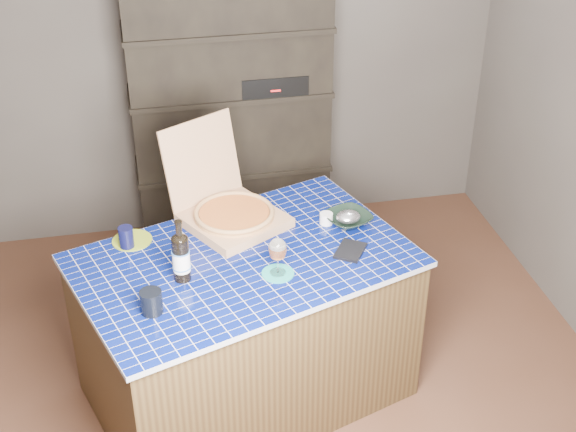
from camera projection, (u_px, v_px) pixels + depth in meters
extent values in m
plane|color=#503122|center=(278.00, 390.00, 4.17)|extent=(3.50, 3.50, 0.00)
plane|color=#4E4944|center=(223.00, 46.00, 4.97)|extent=(3.50, 0.00, 3.50)
cube|color=black|center=(230.00, 113.00, 4.97)|extent=(1.20, 0.40, 1.80)
cube|color=black|center=(271.00, 78.00, 4.86)|extent=(0.40, 0.32, 0.12)
cube|color=#4C381E|center=(246.00, 330.00, 3.95)|extent=(1.71, 1.36, 0.81)
cube|color=#051052|center=(243.00, 261.00, 3.74)|extent=(1.75, 1.41, 0.03)
cube|color=#AB7558|center=(234.00, 220.00, 3.97)|extent=(0.58, 0.58, 0.05)
cube|color=#AB7558|center=(201.00, 161.00, 4.01)|extent=(0.42, 0.30, 0.42)
cylinder|color=#AD7A48|center=(234.00, 215.00, 3.95)|extent=(0.39, 0.39, 0.01)
cylinder|color=maroon|center=(234.00, 213.00, 3.95)|extent=(0.35, 0.35, 0.01)
torus|color=#AD7A48|center=(234.00, 212.00, 3.94)|extent=(0.40, 0.40, 0.02)
cylinder|color=black|center=(181.00, 259.00, 3.53)|extent=(0.08, 0.08, 0.21)
ellipsoid|color=black|center=(179.00, 239.00, 3.48)|extent=(0.08, 0.08, 0.04)
cylinder|color=black|center=(179.00, 229.00, 3.45)|extent=(0.03, 0.03, 0.09)
cylinder|color=white|center=(181.00, 261.00, 3.54)|extent=(0.08, 0.08, 0.10)
cylinder|color=#3B76CB|center=(182.00, 267.00, 3.55)|extent=(0.08, 0.08, 0.01)
cylinder|color=#3B76CB|center=(181.00, 252.00, 3.51)|extent=(0.08, 0.08, 0.01)
cylinder|color=teal|center=(278.00, 273.00, 3.62)|extent=(0.15, 0.15, 0.01)
cylinder|color=white|center=(278.00, 272.00, 3.62)|extent=(0.07, 0.07, 0.01)
cylinder|color=white|center=(278.00, 265.00, 3.60)|extent=(0.01, 0.01, 0.08)
ellipsoid|color=white|center=(278.00, 249.00, 3.55)|extent=(0.08, 0.08, 0.11)
cylinder|color=#B7561D|center=(278.00, 251.00, 3.56)|extent=(0.07, 0.07, 0.05)
cylinder|color=white|center=(278.00, 245.00, 3.54)|extent=(0.07, 0.07, 0.02)
cylinder|color=black|center=(151.00, 302.00, 3.36)|extent=(0.09, 0.09, 0.11)
cube|color=black|center=(350.00, 251.00, 3.77)|extent=(0.19, 0.21, 0.01)
imported|color=black|center=(348.00, 219.00, 3.97)|extent=(0.29, 0.29, 0.05)
ellipsoid|color=silver|center=(348.00, 217.00, 3.97)|extent=(0.13, 0.10, 0.06)
cylinder|color=white|center=(326.00, 218.00, 3.98)|extent=(0.07, 0.07, 0.06)
cylinder|color=black|center=(126.00, 238.00, 3.78)|extent=(0.07, 0.07, 0.11)
cylinder|color=olive|center=(132.00, 240.00, 3.85)|extent=(0.19, 0.19, 0.01)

